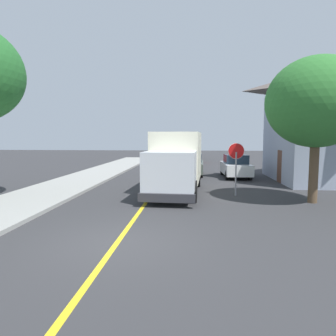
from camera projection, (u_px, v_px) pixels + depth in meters
name	position (u px, v px, depth m)	size (l,w,h in m)	color
ground_plane	(117.00, 243.00, 8.64)	(120.00, 120.00, 0.00)	#303033
sidewalk_curb	(15.00, 205.00, 13.04)	(3.60, 60.00, 0.15)	gray
centre_line_yellow	(158.00, 186.00, 18.56)	(0.16, 56.00, 0.01)	gold
box_truck	(177.00, 159.00, 16.48)	(2.80, 7.30, 3.20)	#F2EDCC
parked_car_near	(191.00, 165.00, 23.96)	(1.93, 4.45, 1.67)	#4C564C
parked_car_mid	(188.00, 160.00, 29.61)	(1.93, 4.45, 1.67)	#B7B7BC
parked_car_far	(192.00, 156.00, 36.01)	(1.94, 4.46, 1.67)	maroon
parked_car_furthest	(192.00, 153.00, 41.58)	(2.01, 4.48, 1.67)	black
parked_van_across	(235.00, 167.00, 22.67)	(1.93, 4.45, 1.67)	silver
stop_sign	(236.00, 159.00, 15.39)	(0.80, 0.10, 2.65)	gray
street_tree_far_side	(317.00, 103.00, 13.49)	(4.40, 4.40, 6.44)	brown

